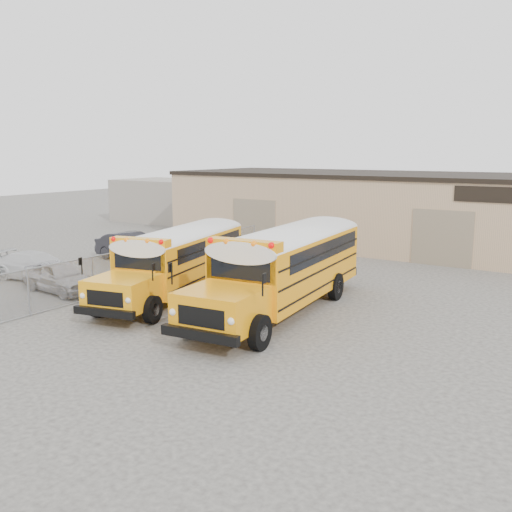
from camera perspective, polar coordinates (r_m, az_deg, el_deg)
The scene contains 10 objects.
ground at distance 20.60m, azimuth -4.90°, elevation -6.67°, with size 120.00×120.00×0.00m, color #413E3C.
warehouse at distance 37.63m, azimuth 14.38°, elevation 4.52°, with size 30.20×10.20×4.67m.
chainlink_fence at distance 26.45m, azimuth -11.09°, elevation -0.98°, with size 0.07×18.07×1.81m.
distant_building_left at distance 50.91m, azimuth -8.97°, elevation 5.53°, with size 8.00×6.00×3.60m, color gray.
school_bus_left at distance 29.74m, azimuth -2.46°, elevation 1.97°, with size 4.58×10.13×2.88m.
school_bus_right at distance 27.95m, azimuth 8.60°, elevation 1.71°, with size 3.81×11.20×3.22m.
tarp_bundle at distance 19.28m, azimuth -2.06°, elevation -5.46°, with size 1.24×1.18×1.50m.
car_silver at distance 26.16m, azimuth -18.97°, elevation -1.95°, with size 1.64×4.07×1.39m, color #B4B4B9.
car_white at distance 29.09m, azimuth -21.08°, elevation -0.94°, with size 1.85×4.55×1.32m, color silver.
car_dark at distance 32.58m, azimuth -12.30°, elevation 0.90°, with size 1.65×4.74×1.56m, color black.
Camera 1 is at (12.31, -15.37, 6.05)m, focal length 40.00 mm.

